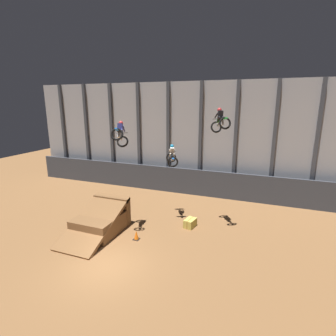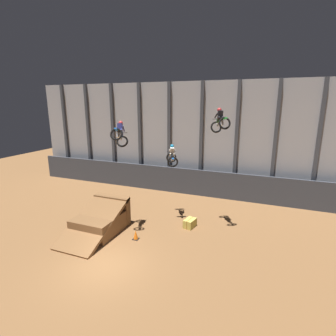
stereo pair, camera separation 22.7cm
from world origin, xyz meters
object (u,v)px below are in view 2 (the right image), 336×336
at_px(rider_bike_left_air, 120,134).
at_px(traffic_cone_near_ramp, 136,235).
at_px(rider_bike_right_air, 220,121).
at_px(hay_bale_trackside, 190,223).
at_px(dirt_ramp, 102,220).
at_px(rider_bike_center_air, 172,156).

bearing_deg(rider_bike_left_air, traffic_cone_near_ramp, -44.94).
distance_m(rider_bike_right_air, hay_bale_trackside, 6.93).
relative_size(dirt_ramp, rider_bike_left_air, 2.58).
relative_size(rider_bike_left_air, hay_bale_trackside, 1.82).
bearing_deg(rider_bike_left_air, dirt_ramp, 177.84).
distance_m(rider_bike_center_air, traffic_cone_near_ramp, 5.78).
relative_size(rider_bike_left_air, traffic_cone_near_ramp, 3.13).
height_order(dirt_ramp, rider_bike_center_air, rider_bike_center_air).
height_order(rider_bike_center_air, hay_bale_trackside, rider_bike_center_air).
bearing_deg(rider_bike_right_air, dirt_ramp, 172.45).
bearing_deg(rider_bike_center_air, rider_bike_left_air, -148.13).
height_order(dirt_ramp, rider_bike_right_air, rider_bike_right_air).
xyz_separation_m(dirt_ramp, traffic_cone_near_ramp, (2.63, -0.27, -0.42)).
bearing_deg(hay_bale_trackside, rider_bike_right_air, 20.00).
bearing_deg(rider_bike_center_air, traffic_cone_near_ramp, -127.86).
bearing_deg(hay_bale_trackside, traffic_cone_near_ramp, -133.13).
xyz_separation_m(rider_bike_left_air, rider_bike_center_air, (2.11, 3.21, -1.80)).
xyz_separation_m(rider_bike_left_air, traffic_cone_near_ramp, (1.22, -0.65, -6.01)).
relative_size(dirt_ramp, traffic_cone_near_ramp, 8.07).
distance_m(rider_bike_right_air, traffic_cone_near_ramp, 8.59).
bearing_deg(hay_bale_trackside, rider_bike_center_air, 147.42).
relative_size(dirt_ramp, hay_bale_trackside, 4.68).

